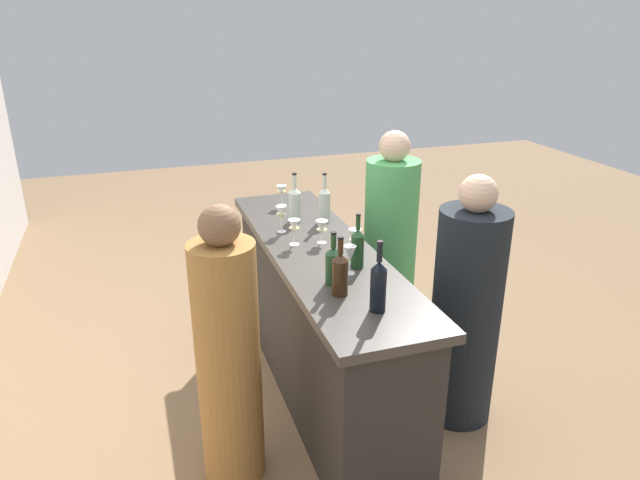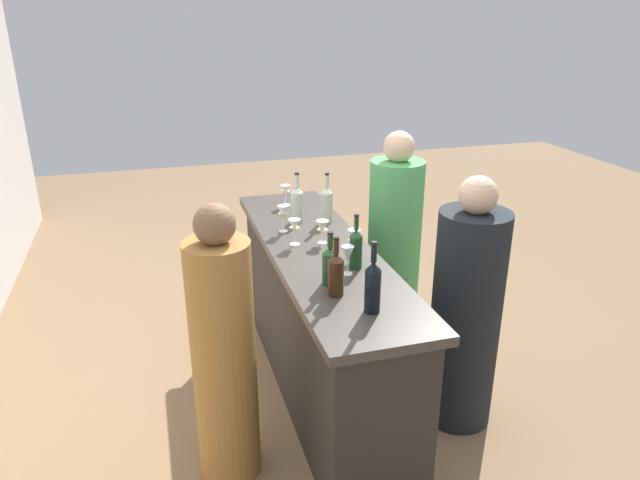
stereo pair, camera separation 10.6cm
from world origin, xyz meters
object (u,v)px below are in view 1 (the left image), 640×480
wine_bottle_second_right_olive_green (357,247)px  wine_glass_near_right (322,228)px  wine_glass_near_left (355,238)px  wine_glass_far_left (282,191)px  wine_bottle_far_right_clear_pale (295,203)px  wine_glass_near_center (350,255)px  person_center_guest (390,242)px  wine_bottle_rightmost_clear_pale (324,203)px  wine_bottle_leftmost_near_black (378,285)px  wine_bottle_center_olive_green (333,264)px  person_right_guest (228,359)px  person_left_guest (466,313)px  wine_glass_far_right (281,214)px  wine_bottle_second_left_amber_brown (340,273)px  wine_glass_far_center (294,227)px

wine_bottle_second_right_olive_green → wine_glass_near_right: size_ratio=2.15×
wine_glass_near_left → wine_glass_far_left: wine_glass_near_left is taller
wine_bottle_far_right_clear_pale → wine_glass_near_center: bearing=-177.0°
wine_bottle_second_right_olive_green → wine_bottle_far_right_clear_pale: wine_bottle_far_right_clear_pale is taller
wine_glass_near_center → person_center_guest: person_center_guest is taller
wine_bottle_rightmost_clear_pale → wine_bottle_leftmost_near_black: bearing=172.5°
wine_bottle_center_olive_green → wine_glass_far_left: (1.29, -0.08, -0.00)m
wine_bottle_center_olive_green → wine_glass_near_left: 0.34m
wine_glass_near_right → person_right_guest: size_ratio=0.10×
wine_glass_near_left → person_left_guest: person_left_guest is taller
wine_bottle_rightmost_clear_pale → wine_glass_near_right: 0.38m
wine_bottle_second_right_olive_green → wine_bottle_rightmost_clear_pale: wine_bottle_rightmost_clear_pale is taller
wine_bottle_rightmost_clear_pale → wine_glass_far_right: 0.33m
wine_bottle_rightmost_clear_pale → wine_glass_far_right: bearing=107.4°
wine_glass_near_center → person_right_guest: size_ratio=0.11×
wine_glass_near_left → person_center_guest: 1.09m
wine_bottle_center_olive_green → wine_bottle_leftmost_near_black: bearing=-163.7°
wine_bottle_leftmost_near_black → wine_bottle_center_olive_green: 0.34m
wine_bottle_second_left_amber_brown → person_right_guest: bearing=83.8°
wine_glass_far_right → wine_bottle_center_olive_green: bearing=-175.9°
wine_glass_near_center → wine_glass_near_left: bearing=-28.7°
wine_bottle_rightmost_clear_pale → wine_bottle_far_right_clear_pale: (0.06, 0.18, 0.00)m
wine_glass_near_center → wine_glass_far_center: bearing=18.8°
wine_bottle_center_olive_green → person_right_guest: (-0.06, 0.56, -0.39)m
person_center_guest → person_left_guest: bearing=66.6°
wine_bottle_rightmost_clear_pale → person_right_guest: size_ratio=0.22×
wine_bottle_far_right_clear_pale → wine_glass_far_right: bearing=140.2°
person_left_guest → person_right_guest: size_ratio=1.00×
person_left_guest → wine_bottle_center_olive_green: bearing=-2.2°
wine_bottle_center_olive_green → wine_glass_near_center: size_ratio=1.78×
wine_glass_far_left → person_right_guest: person_right_guest is taller
wine_bottle_leftmost_near_black → wine_bottle_second_right_olive_green: size_ratio=1.13×
wine_glass_far_center → person_left_guest: (-0.56, -0.83, -0.41)m
wine_bottle_far_right_clear_pale → wine_glass_near_right: wine_bottle_far_right_clear_pale is taller
wine_bottle_second_right_olive_green → wine_glass_near_right: 0.39m
wine_bottle_far_right_clear_pale → wine_glass_far_center: 0.40m
wine_bottle_leftmost_near_black → wine_glass_far_center: 0.90m
wine_bottle_rightmost_clear_pale → wine_bottle_center_olive_green: bearing=163.9°
wine_bottle_leftmost_near_black → wine_glass_near_center: bearing=-3.3°
wine_bottle_center_olive_green → person_center_guest: size_ratio=0.19×
wine_bottle_second_left_amber_brown → wine_glass_far_left: 1.41m
wine_glass_near_center → wine_glass_far_center: (0.47, 0.16, 0.01)m
wine_glass_near_right → wine_glass_far_left: 0.75m
wine_bottle_rightmost_clear_pale → wine_glass_far_center: size_ratio=2.07×
wine_bottle_leftmost_near_black → wine_glass_near_left: bearing=-11.7°
wine_glass_near_center → wine_glass_near_right: bearing=0.1°
person_center_guest → person_right_guest: 1.79m
wine_bottle_center_olive_green → wine_glass_near_left: size_ratio=1.62×
wine_bottle_second_left_amber_brown → wine_bottle_second_right_olive_green: size_ratio=0.99×
wine_bottle_second_left_amber_brown → wine_glass_far_center: 0.68m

